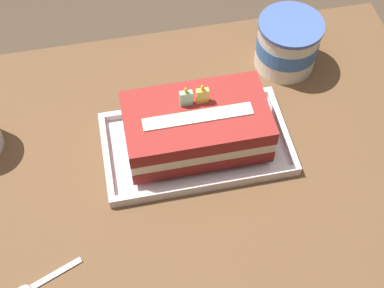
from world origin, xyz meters
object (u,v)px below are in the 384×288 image
birthday_cake (196,126)px  ice_cream_tub (288,44)px  foil_tray (196,145)px  serving_spoon_by_bowls (33,286)px

birthday_cake → ice_cream_tub: bearing=37.8°
foil_tray → serving_spoon_by_bowls: (-0.33, -0.23, -0.00)m
foil_tray → serving_spoon_by_bowls: foil_tray is taller
ice_cream_tub → serving_spoon_by_bowls: ice_cream_tub is taller
foil_tray → birthday_cake: size_ratio=1.36×
foil_tray → ice_cream_tub: size_ratio=2.66×
foil_tray → birthday_cake: birthday_cake is taller
birthday_cake → serving_spoon_by_bowls: size_ratio=2.27×
foil_tray → ice_cream_tub: 0.31m
serving_spoon_by_bowls → birthday_cake: bearing=34.7°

